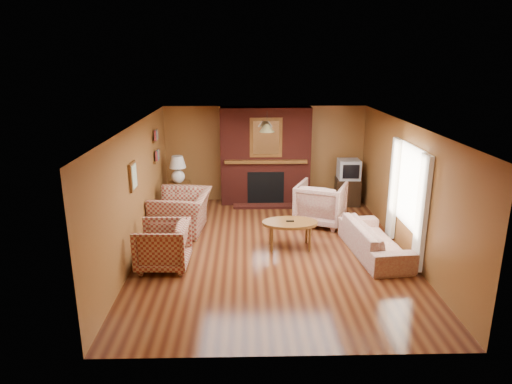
{
  "coord_description": "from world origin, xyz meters",
  "views": [
    {
      "loc": [
        -0.5,
        -8.07,
        3.55
      ],
      "look_at": [
        -0.29,
        0.6,
        0.98
      ],
      "focal_mm": 32.0,
      "sensor_mm": 36.0,
      "label": 1
    }
  ],
  "objects_px": {
    "floral_sofa": "(375,240)",
    "crt_tv": "(349,169)",
    "fireplace": "(265,157)",
    "tv_stand": "(347,191)",
    "floral_armchair": "(321,203)",
    "side_table": "(179,196)",
    "plaid_armchair": "(163,245)",
    "coffee_table": "(290,224)",
    "table_lamp": "(178,168)",
    "plaid_loveseat": "(182,212)"
  },
  "relations": [
    {
      "from": "floral_sofa",
      "to": "table_lamp",
      "type": "distance_m",
      "value": 4.88
    },
    {
      "from": "plaid_armchair",
      "to": "crt_tv",
      "type": "bearing_deg",
      "value": 132.71
    },
    {
      "from": "side_table",
      "to": "crt_tv",
      "type": "bearing_deg",
      "value": 4.74
    },
    {
      "from": "fireplace",
      "to": "side_table",
      "type": "distance_m",
      "value": 2.33
    },
    {
      "from": "coffee_table",
      "to": "floral_armchair",
      "type": "bearing_deg",
      "value": 58.69
    },
    {
      "from": "fireplace",
      "to": "plaid_loveseat",
      "type": "relative_size",
      "value": 1.86
    },
    {
      "from": "fireplace",
      "to": "side_table",
      "type": "height_order",
      "value": "fireplace"
    },
    {
      "from": "floral_sofa",
      "to": "crt_tv",
      "type": "xyz_separation_m",
      "value": [
        0.15,
        3.04,
        0.61
      ]
    },
    {
      "from": "floral_armchair",
      "to": "tv_stand",
      "type": "relative_size",
      "value": 1.55
    },
    {
      "from": "crt_tv",
      "to": "floral_sofa",
      "type": "bearing_deg",
      "value": -92.83
    },
    {
      "from": "side_table",
      "to": "coffee_table",
      "type": "bearing_deg",
      "value": -43.78
    },
    {
      "from": "side_table",
      "to": "floral_sofa",
      "type": "bearing_deg",
      "value": -33.94
    },
    {
      "from": "plaid_loveseat",
      "to": "floral_sofa",
      "type": "height_order",
      "value": "plaid_loveseat"
    },
    {
      "from": "floral_sofa",
      "to": "crt_tv",
      "type": "distance_m",
      "value": 3.1
    },
    {
      "from": "floral_armchair",
      "to": "coffee_table",
      "type": "bearing_deg",
      "value": 81.76
    },
    {
      "from": "coffee_table",
      "to": "crt_tv",
      "type": "xyz_separation_m",
      "value": [
        1.7,
        2.69,
        0.42
      ]
    },
    {
      "from": "floral_sofa",
      "to": "floral_armchair",
      "type": "bearing_deg",
      "value": 18.2
    },
    {
      "from": "coffee_table",
      "to": "crt_tv",
      "type": "relative_size",
      "value": 2.02
    },
    {
      "from": "floral_armchair",
      "to": "tv_stand",
      "type": "distance_m",
      "value": 1.64
    },
    {
      "from": "fireplace",
      "to": "plaid_armchair",
      "type": "bearing_deg",
      "value": -117.88
    },
    {
      "from": "fireplace",
      "to": "plaid_loveseat",
      "type": "height_order",
      "value": "fireplace"
    },
    {
      "from": "floral_sofa",
      "to": "side_table",
      "type": "xyz_separation_m",
      "value": [
        -4.0,
        2.69,
        0.04
      ]
    },
    {
      "from": "floral_armchair",
      "to": "crt_tv",
      "type": "distance_m",
      "value": 1.69
    },
    {
      "from": "plaid_loveseat",
      "to": "tv_stand",
      "type": "bearing_deg",
      "value": 119.49
    },
    {
      "from": "fireplace",
      "to": "tv_stand",
      "type": "height_order",
      "value": "fireplace"
    },
    {
      "from": "side_table",
      "to": "crt_tv",
      "type": "relative_size",
      "value": 1.26
    },
    {
      "from": "floral_armchair",
      "to": "crt_tv",
      "type": "height_order",
      "value": "crt_tv"
    },
    {
      "from": "coffee_table",
      "to": "crt_tv",
      "type": "height_order",
      "value": "crt_tv"
    },
    {
      "from": "floral_sofa",
      "to": "table_lamp",
      "type": "bearing_deg",
      "value": 50.18
    },
    {
      "from": "plaid_loveseat",
      "to": "coffee_table",
      "type": "xyz_separation_m",
      "value": [
        2.2,
        -0.95,
        0.06
      ]
    },
    {
      "from": "fireplace",
      "to": "tv_stand",
      "type": "relative_size",
      "value": 3.64
    },
    {
      "from": "floral_sofa",
      "to": "coffee_table",
      "type": "xyz_separation_m",
      "value": [
        -1.55,
        0.35,
        0.19
      ]
    },
    {
      "from": "fireplace",
      "to": "floral_armchair",
      "type": "distance_m",
      "value": 2.07
    },
    {
      "from": "side_table",
      "to": "crt_tv",
      "type": "distance_m",
      "value": 4.2
    },
    {
      "from": "floral_armchair",
      "to": "side_table",
      "type": "xyz_separation_m",
      "value": [
        -3.25,
        1.02,
        -0.13
      ]
    },
    {
      "from": "fireplace",
      "to": "floral_armchair",
      "type": "bearing_deg",
      "value": -53.46
    },
    {
      "from": "floral_sofa",
      "to": "coffee_table",
      "type": "bearing_deg",
      "value": 71.54
    },
    {
      "from": "plaid_armchair",
      "to": "crt_tv",
      "type": "distance_m",
      "value": 5.33
    },
    {
      "from": "floral_sofa",
      "to": "fireplace",
      "type": "bearing_deg",
      "value": 24.61
    },
    {
      "from": "tv_stand",
      "to": "fireplace",
      "type": "bearing_deg",
      "value": -179.53
    },
    {
      "from": "side_table",
      "to": "crt_tv",
      "type": "xyz_separation_m",
      "value": [
        4.15,
        0.34,
        0.56
      ]
    },
    {
      "from": "fireplace",
      "to": "coffee_table",
      "type": "height_order",
      "value": "fireplace"
    },
    {
      "from": "plaid_armchair",
      "to": "side_table",
      "type": "distance_m",
      "value": 3.16
    },
    {
      "from": "plaid_armchair",
      "to": "crt_tv",
      "type": "height_order",
      "value": "crt_tv"
    },
    {
      "from": "table_lamp",
      "to": "fireplace",
      "type": "bearing_deg",
      "value": 14.29
    },
    {
      "from": "fireplace",
      "to": "tv_stand",
      "type": "bearing_deg",
      "value": -5.15
    },
    {
      "from": "coffee_table",
      "to": "crt_tv",
      "type": "distance_m",
      "value": 3.21
    },
    {
      "from": "fireplace",
      "to": "plaid_loveseat",
      "type": "distance_m",
      "value": 2.78
    },
    {
      "from": "coffee_table",
      "to": "side_table",
      "type": "relative_size",
      "value": 1.59
    },
    {
      "from": "fireplace",
      "to": "plaid_armchair",
      "type": "height_order",
      "value": "fireplace"
    }
  ]
}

